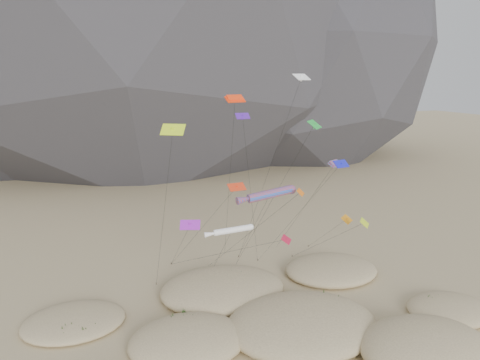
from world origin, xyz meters
name	(u,v)px	position (x,y,z in m)	size (l,w,h in m)	color
ground	(302,348)	(0.00, 0.00, 0.00)	(500.00, 500.00, 0.00)	#CCB789
dunes	(280,327)	(-0.86, 3.43, 0.70)	(52.41, 36.78, 4.03)	#CCB789
dune_grass	(284,324)	(-0.31, 3.67, 0.83)	(43.37, 26.15, 1.42)	black
kite_stakes	(235,262)	(1.12, 23.19, 0.15)	(26.06, 6.15, 0.30)	#3F2D1E
rainbow_tube_kite	(268,194)	(0.84, 10.79, 13.68)	(7.85, 15.13, 14.55)	red
white_tube_kite	(230,230)	(-3.71, 11.51, 9.48)	(6.05, 10.12, 10.09)	white
orange_parafoil	(235,101)	(-1.52, 15.79, 24.39)	(3.72, 12.26, 25.17)	#FF350D
multi_parafoil	(334,165)	(10.24, 11.72, 16.41)	(2.31, 16.43, 17.06)	red
delta_kites	(273,170)	(1.53, 11.13, 16.50)	(26.14, 22.88, 27.60)	red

